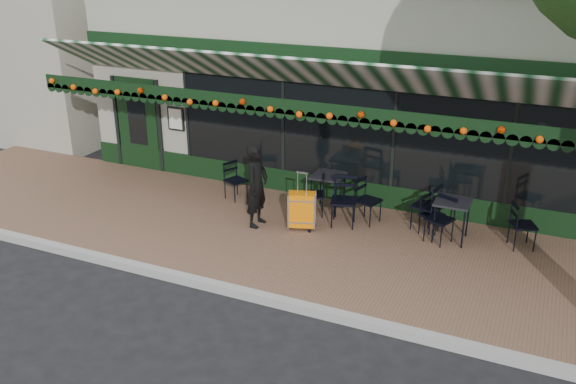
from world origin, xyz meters
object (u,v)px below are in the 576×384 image
at_px(woman, 257,186).
at_px(cafe_table_b, 328,178).
at_px(suitcase, 302,210).
at_px(chair_a_extra, 523,226).
at_px(chair_b_left, 314,195).
at_px(chair_b_front, 344,201).
at_px(chair_a_right, 432,215).
at_px(chair_b_right, 368,201).
at_px(cafe_table_a, 453,205).
at_px(chair_solo, 236,181).
at_px(chair_a_front, 439,220).
at_px(chair_a_left, 426,206).

bearing_deg(woman, cafe_table_b, -39.71).
bearing_deg(cafe_table_b, woman, -129.89).
distance_m(woman, suitcase, 0.97).
bearing_deg(suitcase, chair_a_extra, -5.95).
distance_m(chair_b_left, chair_b_front, 0.75).
relative_size(suitcase, chair_a_extra, 1.34).
relative_size(chair_a_right, chair_b_right, 0.86).
height_order(chair_a_extra, chair_b_right, chair_b_right).
distance_m(cafe_table_a, chair_solo, 4.54).
relative_size(chair_a_extra, chair_solo, 1.05).
bearing_deg(chair_b_right, chair_b_left, 110.01).
bearing_deg(chair_a_front, chair_a_left, 150.91).
bearing_deg(chair_a_front, chair_b_left, -161.69).
bearing_deg(chair_b_front, chair_a_right, -3.84).
xyz_separation_m(chair_b_left, chair_b_right, (1.10, 0.07, 0.02)).
distance_m(woman, chair_a_extra, 4.88).
bearing_deg(cafe_table_b, chair_a_front, -12.54).
bearing_deg(chair_b_right, cafe_table_b, 92.41).
height_order(cafe_table_a, chair_a_left, chair_a_left).
height_order(cafe_table_a, chair_a_extra, chair_a_extra).
bearing_deg(chair_a_front, chair_a_right, 147.55).
height_order(woman, chair_a_extra, woman).
relative_size(cafe_table_a, cafe_table_b, 1.00).
relative_size(chair_a_right, chair_a_extra, 0.90).
height_order(chair_b_right, chair_solo, chair_b_right).
bearing_deg(cafe_table_b, chair_b_front, -45.91).
xyz_separation_m(chair_a_extra, chair_b_front, (-3.23, -0.39, 0.06)).
bearing_deg(cafe_table_a, chair_b_front, -174.57).
bearing_deg(chair_b_front, chair_b_left, 147.51).
bearing_deg(cafe_table_a, chair_b_right, 175.68).
height_order(woman, cafe_table_a, woman).
height_order(chair_b_left, chair_b_front, chair_b_front).
distance_m(chair_a_extra, chair_solo, 5.75).
height_order(woman, chair_a_left, woman).
height_order(chair_a_right, chair_a_front, chair_a_front).
bearing_deg(chair_b_front, chair_a_left, 3.70).
height_order(chair_a_right, chair_b_right, chair_b_right).
distance_m(chair_a_right, chair_b_right, 1.25).
distance_m(cafe_table_a, chair_b_right, 1.64).
xyz_separation_m(cafe_table_b, chair_solo, (-2.00, -0.22, -0.29)).
relative_size(chair_b_right, chair_solo, 1.09).
relative_size(chair_a_front, chair_solo, 1.07).
distance_m(cafe_table_b, chair_b_front, 0.77).
bearing_deg(chair_b_right, chair_a_left, -65.80).
relative_size(chair_a_left, chair_a_extra, 1.08).
xyz_separation_m(cafe_table_a, chair_a_right, (-0.36, 0.10, -0.31)).
relative_size(cafe_table_b, chair_b_right, 0.88).
height_order(suitcase, chair_b_left, suitcase).
distance_m(chair_a_right, chair_a_extra, 1.59).
bearing_deg(chair_a_left, cafe_table_b, -78.78).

